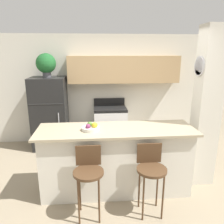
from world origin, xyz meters
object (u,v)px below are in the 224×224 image
Objects in this scene: bar_stool_left at (88,172)px; trash_bin at (77,142)px; potted_plant_on_fridge at (46,64)px; stove_range at (110,126)px; bar_stool_right at (151,169)px; refrigerator at (50,113)px; fruit_bowl at (91,127)px.

trash_bin is (-0.31, 2.09, -0.46)m from bar_stool_left.
stove_range is at bearing 1.60° from potted_plant_on_fridge.
bar_stool_right is at bearing -61.37° from trash_bin.
fruit_bowl is at bearing -62.39° from refrigerator.
bar_stool_left is 0.83m from bar_stool_right.
refrigerator is at bearing 159.53° from trash_bin.
refrigerator reaches higher than bar_stool_left.
potted_plant_on_fridge is at bearing -178.40° from stove_range.
refrigerator is 2.49m from bar_stool_left.
trash_bin is (-0.77, -0.26, -0.27)m from stove_range.
fruit_bowl is at bearing 147.85° from bar_stool_right.
bar_stool_right is 2.43m from trash_bin.
stove_range reaches higher than bar_stool_left.
trash_bin is at bearing -20.48° from potted_plant_on_fridge.
stove_range is 2.40m from bar_stool_left.
fruit_bowl is (0.04, 0.50, 0.44)m from bar_stool_left.
bar_stool_right reaches higher than trash_bin.
bar_stool_left is at bearing 180.00° from bar_stool_right.
refrigerator is at bearing 117.61° from fruit_bowl.
fruit_bowl is at bearing 85.55° from bar_stool_left.
bar_stool_left is 2.16m from trash_bin.
fruit_bowl reaches higher than trash_bin.
fruit_bowl is (-0.79, 0.50, 0.44)m from bar_stool_right.
trash_bin is at bearing 102.46° from fruit_bowl.
trash_bin is at bearing 98.54° from bar_stool_left.
fruit_bowl is at bearing -102.75° from stove_range.
bar_stool_left is at bearing -81.46° from trash_bin.
potted_plant_on_fridge is (-1.37, -0.04, 1.44)m from stove_range.
trash_bin is (0.60, -0.22, -0.62)m from refrigerator.
potted_plant_on_fridge is (-0.00, 0.00, 1.10)m from refrigerator.
bar_stool_left is 1.00× the size of bar_stool_right.
potted_plant_on_fridge reaches higher than bar_stool_right.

